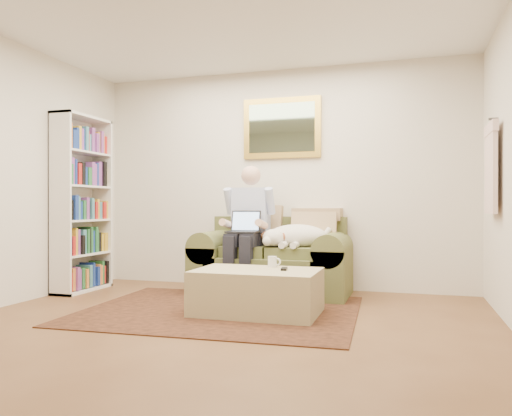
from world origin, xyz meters
The scene contains 12 objects.
room_shell centered at (0.00, 0.35, 1.30)m, with size 4.51×5.00×2.61m.
rug centered at (-0.18, 1.01, 0.01)m, with size 2.48×1.98×0.01m, color black.
sofa centered at (0.04, 2.04, 0.29)m, with size 1.69×0.86×1.02m.
seated_man centered at (-0.21, 1.88, 0.71)m, with size 0.56×0.80×1.42m, color #8C98D8, non-canonical shape.
laptop centered at (-0.21, 1.82, 0.75)m, with size 0.33×0.26×0.24m.
sleeping_dog centered at (0.34, 1.95, 0.65)m, with size 0.70×0.44×0.26m, color white, non-canonical shape.
ottoman centered at (0.19, 0.98, 0.20)m, with size 1.10×0.70×0.40m, color #CCBE88.
coffee_mug centered at (0.27, 1.20, 0.45)m, with size 0.08×0.08×0.10m, color white.
tv_remote centered at (0.42, 1.03, 0.41)m, with size 0.05×0.15×0.02m, color black.
bookshelf centered at (-2.10, 1.60, 1.00)m, with size 0.28×0.80×2.00m, color white, non-canonical shape.
wall_mirror centered at (0.04, 2.47, 1.90)m, with size 0.94×0.04×0.72m.
hanging_shirt centered at (2.19, 1.60, 1.35)m, with size 0.06×0.52×0.90m, color #FAD9CE, non-canonical shape.
Camera 1 is at (1.47, -3.29, 0.96)m, focal length 35.00 mm.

